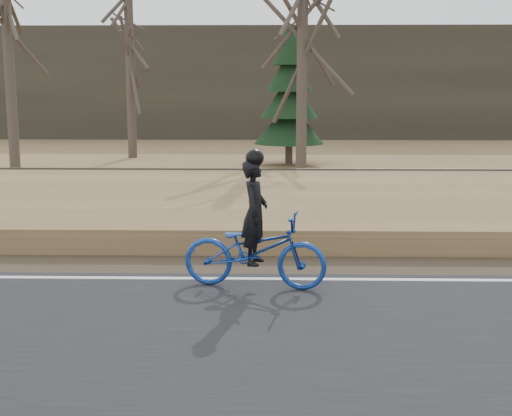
{
  "coord_description": "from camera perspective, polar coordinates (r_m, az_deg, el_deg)",
  "views": [
    {
      "loc": [
        -5.14,
        -10.22,
        2.98
      ],
      "look_at": [
        -5.39,
        0.5,
        1.1
      ],
      "focal_mm": 50.0,
      "sensor_mm": 36.0,
      "label": 1
    }
  ],
  "objects": [
    {
      "name": "treeline_backdrop",
      "position": [
        40.54,
        8.76,
        9.84
      ],
      "size": [
        120.0,
        4.0,
        6.0
      ],
      "primitive_type": "cube",
      "color": "#383328",
      "rests_on": "ground"
    },
    {
      "name": "bare_tree_near_left",
      "position": [
        23.35,
        3.72,
        12.45
      ],
      "size": [
        0.36,
        0.36,
        8.03
      ],
      "primitive_type": "cylinder",
      "color": "brown",
      "rests_on": "ground"
    },
    {
      "name": "ballast",
      "position": [
        19.13,
        16.92,
        1.22
      ],
      "size": [
        120.0,
        3.0,
        0.45
      ],
      "primitive_type": "cube",
      "color": "slate",
      "rests_on": "ground"
    },
    {
      "name": "cyclist",
      "position": [
        10.25,
        -0.1,
        -2.88
      ],
      "size": [
        2.17,
        1.06,
        2.01
      ],
      "rotation": [
        0.0,
        0.0,
        1.4
      ],
      "color": "navy",
      "rests_on": "road"
    },
    {
      "name": "bare_tree_left",
      "position": [
        29.39,
        -10.05,
        11.4
      ],
      "size": [
        0.36,
        0.36,
        7.62
      ],
      "primitive_type": "cylinder",
      "color": "brown",
      "rests_on": "ground"
    },
    {
      "name": "railroad",
      "position": [
        19.08,
        16.97,
        2.12
      ],
      "size": [
        120.0,
        2.4,
        0.29
      ],
      "color": "black",
      "rests_on": "ballast"
    },
    {
      "name": "conifer",
      "position": [
        26.49,
        2.68,
        8.76
      ],
      "size": [
        2.6,
        2.6,
        5.16
      ],
      "color": "brown",
      "rests_on": "ground"
    },
    {
      "name": "bare_tree_far_left",
      "position": [
        26.1,
        -19.2,
        11.97
      ],
      "size": [
        0.36,
        0.36,
        8.31
      ],
      "primitive_type": "cylinder",
      "color": "brown",
      "rests_on": "ground"
    }
  ]
}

